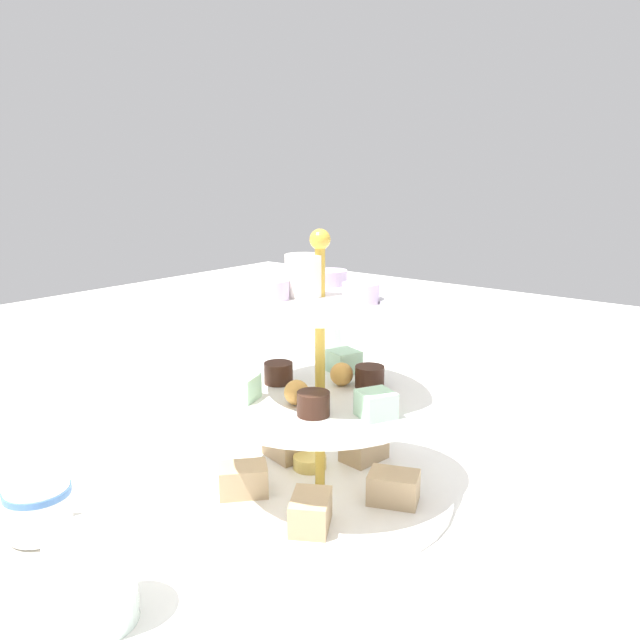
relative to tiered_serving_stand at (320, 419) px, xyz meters
name	(u,v)px	position (x,y,z in m)	size (l,w,h in m)	color
ground_plane	(320,494)	(0.00, 0.00, -0.08)	(2.40, 2.40, 0.00)	white
tiered_serving_stand	(320,419)	(0.00, 0.00, 0.00)	(0.27, 0.27, 0.27)	white
water_glass_tall_right	(324,365)	(0.15, -0.20, -0.02)	(0.07, 0.07, 0.12)	silver
water_glass_short_left	(92,578)	(0.01, 0.25, -0.05)	(0.06, 0.06, 0.07)	silver
teacup_with_saucer	(39,514)	(0.15, 0.22, -0.06)	(0.09, 0.09, 0.05)	white
butter_knife_left	(592,473)	(-0.21, -0.22, -0.08)	(0.17, 0.01, 0.00)	silver
butter_knife_right	(106,436)	(0.30, 0.06, -0.08)	(0.17, 0.01, 0.00)	silver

